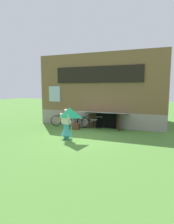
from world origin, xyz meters
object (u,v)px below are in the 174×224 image
Objects in this scene: person at (66,127)px; bicycle_yellow at (63,121)px; bicycle_black at (80,122)px; wooden_crate at (76,126)px; bicycle_silver at (91,122)px; kite at (69,116)px.

bicycle_yellow is (-1.69, 2.76, -0.27)m from person.
bicycle_yellow is (-1.16, -0.19, 0.02)m from bicycle_black.
person is at bearing -77.84° from wooden_crate.
bicycle_silver reaches higher than bicycle_black.
person is 0.90× the size of bicycle_silver.
person reaches higher than bicycle_silver.
bicycle_silver is 1.97m from bicycle_yellow.
bicycle_yellow is at bearing 167.78° from bicycle_silver.
kite reaches higher than bicycle_silver.
bicycle_yellow is (-1.97, -0.13, -0.01)m from bicycle_silver.
kite is at bearing -71.86° from wooden_crate.
person reaches higher than bicycle_black.
person is at bearing 130.29° from kite.
bicycle_yellow is at bearing 158.44° from wooden_crate.
person is 2.38m from wooden_crate.
bicycle_silver reaches higher than wooden_crate.
bicycle_yellow is 1.30m from wooden_crate.
wooden_crate is (-0.77, -0.61, -0.20)m from bicycle_silver.
bicycle_black is (-0.53, 2.94, -0.29)m from person.
bicycle_black is 0.68m from wooden_crate.
kite is at bearing -41.65° from person.
wooden_crate is at bearing -71.20° from bicycle_black.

